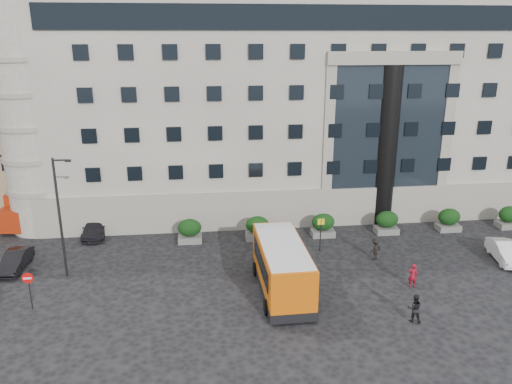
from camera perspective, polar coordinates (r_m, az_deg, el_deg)
ground at (r=31.90m, az=-0.35°, el=-10.90°), size 120.00×120.00×0.00m
civic_building at (r=51.07m, az=3.71°, el=10.56°), size 44.00×24.00×18.00m
entrance_column at (r=41.94m, az=14.62°, el=5.02°), size 1.80×1.80×13.00m
apartment_far at (r=70.23m, az=-27.20°, el=12.27°), size 13.00×13.00×22.00m
hedge_a at (r=38.44m, az=-7.58°, el=-4.39°), size 1.80×1.26×1.84m
hedge_b at (r=38.66m, az=0.16°, el=-4.10°), size 1.80×1.26×1.84m
hedge_c at (r=39.57m, az=7.67°, el=-3.74°), size 1.80×1.26×1.84m
hedge_d at (r=41.12m, az=14.73°, el=-3.35°), size 1.80×1.26×1.84m
hedge_e at (r=43.24m, az=21.18°, el=-2.95°), size 1.80×1.26×1.84m
hedge_f at (r=45.86m, az=26.96°, el=-2.55°), size 1.80×1.26×1.84m
street_lamp at (r=33.92m, az=-21.45°, el=-2.33°), size 1.16×0.18×8.00m
bus_stop_sign at (r=36.54m, az=7.41°, el=-4.22°), size 0.50×0.08×2.52m
no_entry_sign at (r=31.68m, az=-24.56°, el=-9.48°), size 0.64×0.16×2.32m
minibus at (r=30.68m, az=3.00°, el=-8.45°), size 2.98×7.70×3.20m
red_truck at (r=45.54m, az=-24.69°, el=-1.63°), size 3.15×5.68×2.90m
parked_car_b at (r=37.67m, az=-25.79°, el=-7.08°), size 1.38×3.80×1.24m
parked_car_c at (r=41.47m, az=-17.97°, el=-3.92°), size 2.06×4.40×1.24m
parked_car_d at (r=47.23m, az=-19.50°, el=-1.40°), size 2.73×5.02×1.33m
white_taxi at (r=39.29m, az=26.59°, el=-6.13°), size 2.13×4.22×1.33m
pedestrian_a at (r=33.14m, az=17.47°, el=-9.09°), size 0.62×0.45×1.58m
pedestrian_b at (r=29.48m, az=17.67°, el=-12.54°), size 0.95×0.83×1.65m
pedestrian_c at (r=36.27m, az=13.47°, el=-6.35°), size 1.19×1.01×1.60m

